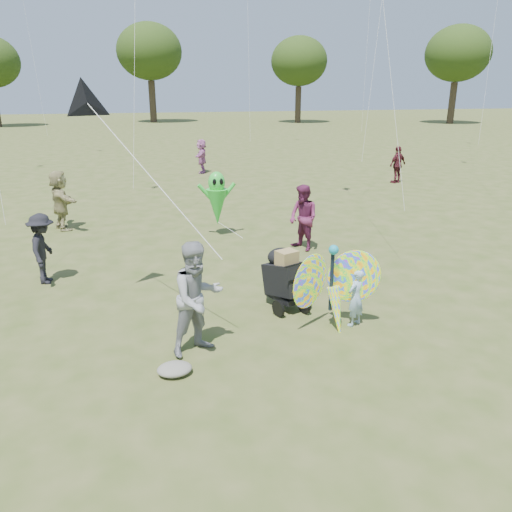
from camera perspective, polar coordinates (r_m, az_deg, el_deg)
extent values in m
plane|color=#51592B|center=(7.60, 4.52, -11.29)|extent=(160.00, 160.00, 0.00)
imported|color=#98B7D7|center=(8.44, 11.33, -4.66)|extent=(0.44, 0.39, 1.00)
imported|color=gray|center=(7.38, -6.68, -4.82)|extent=(1.03, 0.93, 1.73)
ellipsoid|color=slate|center=(7.20, -9.29, -12.64)|extent=(0.49, 0.40, 0.16)
imported|color=black|center=(10.90, -23.16, 0.77)|extent=(0.62, 0.98, 1.44)
imported|color=#9A905F|center=(14.94, -21.46, 5.94)|extent=(1.00, 1.62, 1.66)
imported|color=#652146|center=(12.16, 5.42, 4.35)|extent=(0.84, 0.94, 1.60)
imported|color=#4D1922|center=(21.93, 15.88, 10.01)|extent=(0.97, 0.66, 1.52)
imported|color=#BC6BAA|center=(23.83, -6.23, 11.28)|extent=(0.81, 1.51, 1.56)
cube|color=black|center=(8.94, 3.39, -2.60)|extent=(0.74, 0.97, 0.71)
cube|color=black|center=(9.07, 3.35, -4.55)|extent=(0.63, 0.79, 0.10)
ellipsoid|color=black|center=(9.05, 2.92, -0.10)|extent=(0.51, 0.45, 0.33)
cylinder|color=black|center=(8.72, 2.56, -6.01)|extent=(0.15, 0.30, 0.30)
cylinder|color=black|center=(8.87, 5.53, -5.65)|extent=(0.15, 0.30, 0.30)
cylinder|color=black|center=(9.50, 2.48, -4.13)|extent=(0.12, 0.22, 0.22)
cylinder|color=black|center=(8.37, 4.48, -1.00)|extent=(0.42, 0.18, 0.03)
cube|color=#A68950|center=(8.76, 3.54, -0.22)|extent=(0.42, 0.38, 0.26)
ellipsoid|color=#FF5728|center=(8.02, 6.21, -2.91)|extent=(0.98, 0.71, 1.24)
ellipsoid|color=#FF5728|center=(8.31, 11.10, -2.37)|extent=(0.98, 0.71, 1.24)
cylinder|color=black|center=(8.19, 8.62, -2.92)|extent=(0.06, 0.06, 1.00)
cone|color=#FF5728|center=(8.27, 9.25, -6.56)|extent=(0.36, 0.49, 0.93)
sphere|color=teal|center=(7.99, 8.87, 0.71)|extent=(0.16, 0.16, 0.16)
cone|color=black|center=(8.86, -18.79, 16.28)|extent=(0.89, 0.62, 0.81)
cylinder|color=silver|center=(7.95, -11.88, 8.79)|extent=(1.79, 2.05, 2.18)
cone|color=green|center=(13.31, -4.46, 5.61)|extent=(0.56, 0.56, 0.95)
ellipsoid|color=green|center=(13.17, -4.53, 8.37)|extent=(0.44, 0.39, 0.57)
ellipsoid|color=black|center=(12.98, -4.77, 8.43)|extent=(0.10, 0.05, 0.17)
ellipsoid|color=black|center=(13.01, -3.99, 8.47)|extent=(0.10, 0.05, 0.17)
cylinder|color=green|center=(13.17, -5.79, 7.22)|extent=(0.43, 0.10, 0.49)
cylinder|color=green|center=(13.28, -3.22, 7.38)|extent=(0.43, 0.10, 0.49)
cylinder|color=silver|center=(13.32, -2.96, 3.00)|extent=(0.61, 0.41, 0.41)
cylinder|color=silver|center=(14.44, -13.68, 25.11)|extent=(0.81, 2.29, 8.47)
cylinder|color=#3A2D21|center=(61.35, -11.73, 16.88)|extent=(0.77, 0.77, 4.62)
ellipsoid|color=#2B4214|center=(61.46, -12.09, 21.90)|extent=(7.26, 7.26, 6.17)
cylinder|color=#3A2D21|center=(59.76, 4.83, 16.85)|extent=(0.66, 0.67, 3.99)
ellipsoid|color=#2B4214|center=(59.80, 4.96, 21.31)|extent=(6.27, 6.27, 5.33)
cylinder|color=#3A2D21|center=(61.95, 21.50, 15.94)|extent=(0.73, 0.73, 4.41)
ellipsoid|color=#2B4214|center=(62.03, 22.09, 20.66)|extent=(6.93, 6.93, 5.89)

